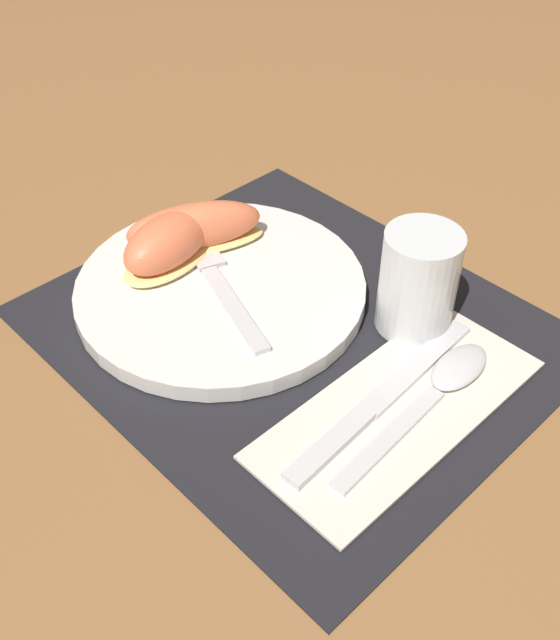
{
  "coord_description": "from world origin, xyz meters",
  "views": [
    {
      "loc": [
        0.34,
        -0.35,
        0.44
      ],
      "look_at": [
        0.0,
        -0.02,
        0.02
      ],
      "focal_mm": 42.0,
      "sensor_mm": 36.0,
      "label": 1
    }
  ],
  "objects_px": {
    "citrus_wedge_1": "(175,237)",
    "citrus_wedge_2": "(168,244)",
    "plate": "(221,289)",
    "juice_glass": "(417,287)",
    "spoon": "(442,385)",
    "citrus_wedge_0": "(198,228)",
    "knife": "(380,400)",
    "fork": "(212,274)"
  },
  "relations": [
    {
      "from": "citrus_wedge_0",
      "to": "citrus_wedge_2",
      "type": "distance_m",
      "value": 0.04
    },
    {
      "from": "juice_glass",
      "to": "citrus_wedge_0",
      "type": "distance_m",
      "value": 0.22
    },
    {
      "from": "spoon",
      "to": "citrus_wedge_0",
      "type": "height_order",
      "value": "citrus_wedge_0"
    },
    {
      "from": "plate",
      "to": "citrus_wedge_1",
      "type": "bearing_deg",
      "value": 179.04
    },
    {
      "from": "juice_glass",
      "to": "knife",
      "type": "xyz_separation_m",
      "value": [
        0.04,
        -0.09,
        -0.03
      ]
    },
    {
      "from": "fork",
      "to": "citrus_wedge_1",
      "type": "height_order",
      "value": "citrus_wedge_1"
    },
    {
      "from": "fork",
      "to": "citrus_wedge_1",
      "type": "xyz_separation_m",
      "value": [
        -0.05,
        0.0,
        0.01
      ]
    },
    {
      "from": "citrus_wedge_2",
      "to": "plate",
      "type": "bearing_deg",
      "value": 14.21
    },
    {
      "from": "knife",
      "to": "citrus_wedge_1",
      "type": "relative_size",
      "value": 2.06
    },
    {
      "from": "plate",
      "to": "citrus_wedge_0",
      "type": "height_order",
      "value": "citrus_wedge_0"
    },
    {
      "from": "knife",
      "to": "juice_glass",
      "type": "bearing_deg",
      "value": 114.3
    },
    {
      "from": "fork",
      "to": "plate",
      "type": "bearing_deg",
      "value": 0.61
    },
    {
      "from": "plate",
      "to": "juice_glass",
      "type": "bearing_deg",
      "value": 33.69
    },
    {
      "from": "citrus_wedge_2",
      "to": "knife",
      "type": "bearing_deg",
      "value": 3.72
    },
    {
      "from": "plate",
      "to": "juice_glass",
      "type": "relative_size",
      "value": 2.82
    },
    {
      "from": "citrus_wedge_2",
      "to": "citrus_wedge_0",
      "type": "bearing_deg",
      "value": 93.13
    },
    {
      "from": "plate",
      "to": "citrus_wedge_0",
      "type": "xyz_separation_m",
      "value": [
        -0.06,
        0.02,
        0.03
      ]
    },
    {
      "from": "plate",
      "to": "spoon",
      "type": "relative_size",
      "value": 1.38
    },
    {
      "from": "fork",
      "to": "knife",
      "type": "bearing_deg",
      "value": 0.53
    },
    {
      "from": "fork",
      "to": "citrus_wedge_0",
      "type": "relative_size",
      "value": 1.37
    },
    {
      "from": "citrus_wedge_1",
      "to": "citrus_wedge_2",
      "type": "relative_size",
      "value": 0.98
    },
    {
      "from": "spoon",
      "to": "fork",
      "type": "bearing_deg",
      "value": -167.8
    },
    {
      "from": "citrus_wedge_0",
      "to": "citrus_wedge_2",
      "type": "height_order",
      "value": "same"
    },
    {
      "from": "spoon",
      "to": "citrus_wedge_1",
      "type": "bearing_deg",
      "value": -170.35
    },
    {
      "from": "juice_glass",
      "to": "citrus_wedge_2",
      "type": "relative_size",
      "value": 0.84
    },
    {
      "from": "spoon",
      "to": "plate",
      "type": "bearing_deg",
      "value": -167.21
    },
    {
      "from": "knife",
      "to": "citrus_wedge_0",
      "type": "distance_m",
      "value": 0.25
    },
    {
      "from": "juice_glass",
      "to": "fork",
      "type": "bearing_deg",
      "value": -148.24
    },
    {
      "from": "citrus_wedge_0",
      "to": "citrus_wedge_1",
      "type": "bearing_deg",
      "value": -107.44
    },
    {
      "from": "plate",
      "to": "knife",
      "type": "relative_size",
      "value": 1.18
    },
    {
      "from": "knife",
      "to": "fork",
      "type": "relative_size",
      "value": 1.18
    },
    {
      "from": "plate",
      "to": "citrus_wedge_2",
      "type": "bearing_deg",
      "value": -165.79
    },
    {
      "from": "plate",
      "to": "knife",
      "type": "bearing_deg",
      "value": 0.52
    },
    {
      "from": "citrus_wedge_2",
      "to": "citrus_wedge_1",
      "type": "bearing_deg",
      "value": 120.42
    },
    {
      "from": "citrus_wedge_1",
      "to": "fork",
      "type": "bearing_deg",
      "value": -1.3
    },
    {
      "from": "juice_glass",
      "to": "spoon",
      "type": "height_order",
      "value": "juice_glass"
    },
    {
      "from": "citrus_wedge_0",
      "to": "plate",
      "type": "bearing_deg",
      "value": -21.74
    },
    {
      "from": "citrus_wedge_1",
      "to": "juice_glass",
      "type": "bearing_deg",
      "value": 24.48
    },
    {
      "from": "plate",
      "to": "juice_glass",
      "type": "xyz_separation_m",
      "value": [
        0.14,
        0.1,
        0.03
      ]
    },
    {
      "from": "spoon",
      "to": "citrus_wedge_0",
      "type": "relative_size",
      "value": 1.38
    },
    {
      "from": "knife",
      "to": "citrus_wedge_0",
      "type": "xyz_separation_m",
      "value": [
        -0.25,
        0.02,
        0.03
      ]
    },
    {
      "from": "knife",
      "to": "citrus_wedge_1",
      "type": "distance_m",
      "value": 0.25
    }
  ]
}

